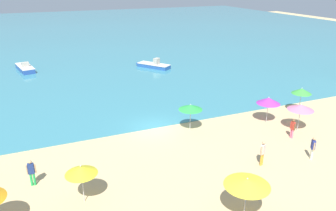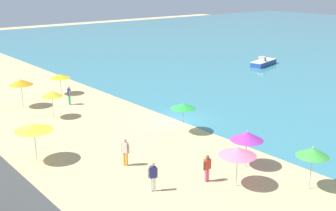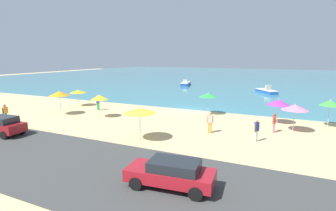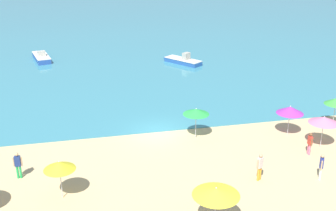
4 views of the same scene
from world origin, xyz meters
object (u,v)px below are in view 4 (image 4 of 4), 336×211
at_px(beach_umbrella_5, 336,101).
at_px(beach_umbrella_7, 196,112).
at_px(bather_1, 18,164).
at_px(beach_umbrella_2, 324,120).
at_px(beach_umbrella_6, 290,110).
at_px(skiff_nearshore, 183,61).
at_px(bather_4, 260,166).
at_px(beach_umbrella_4, 216,192).
at_px(bather_2, 321,165).
at_px(beach_umbrella_1, 59,166).
at_px(skiff_offshore, 41,57).
at_px(bather_3, 310,142).

distance_m(beach_umbrella_5, beach_umbrella_7, 11.30).
bearing_deg(bather_1, beach_umbrella_5, 6.53).
bearing_deg(bather_1, beach_umbrella_7, 14.50).
xyz_separation_m(beach_umbrella_2, beach_umbrella_6, (-1.36, 2.39, -0.05)).
height_order(bather_1, skiff_nearshore, bather_1).
bearing_deg(bather_4, beach_umbrella_5, 34.36).
distance_m(beach_umbrella_4, skiff_nearshore, 32.01).
height_order(bather_4, skiff_nearshore, bather_4).
xyz_separation_m(beach_umbrella_7, bather_2, (5.93, -7.47, -1.17)).
bearing_deg(beach_umbrella_1, bather_4, -3.22).
bearing_deg(bather_1, beach_umbrella_2, -0.56).
bearing_deg(beach_umbrella_5, skiff_nearshore, 108.31).
xyz_separation_m(beach_umbrella_7, skiff_offshore, (-12.64, 25.89, -1.71)).
bearing_deg(bather_2, bather_4, 169.17).
bearing_deg(beach_umbrella_2, beach_umbrella_4, -145.07).
bearing_deg(beach_umbrella_2, beach_umbrella_1, -171.72).
bearing_deg(beach_umbrella_2, beach_umbrella_5, 45.73).
bearing_deg(beach_umbrella_5, beach_umbrella_1, -165.19).
distance_m(beach_umbrella_7, skiff_nearshore, 21.03).
bearing_deg(bather_1, bather_3, -3.23).
relative_size(beach_umbrella_1, skiff_nearshore, 0.50).
height_order(beach_umbrella_1, bather_2, beach_umbrella_1).
height_order(beach_umbrella_2, bather_3, beach_umbrella_2).
height_order(beach_umbrella_4, beach_umbrella_5, same).
bearing_deg(beach_umbrella_4, skiff_nearshore, 78.35).
distance_m(beach_umbrella_1, bather_1, 4.06).
bearing_deg(bather_2, bather_1, 166.97).
bearing_deg(beach_umbrella_7, bather_4, -72.23).
xyz_separation_m(beach_umbrella_1, beach_umbrella_4, (7.67, -4.72, 0.17)).
distance_m(beach_umbrella_7, bather_1, 12.89).
distance_m(beach_umbrella_2, bather_4, 7.19).
xyz_separation_m(bather_2, skiff_nearshore, (-1.59, 27.97, -0.56)).
bearing_deg(beach_umbrella_4, beach_umbrella_2, 34.93).
height_order(beach_umbrella_1, beach_umbrella_4, beach_umbrella_4).
relative_size(beach_umbrella_1, bather_4, 1.34).
xyz_separation_m(bather_1, bather_4, (14.60, -3.53, 0.02)).
height_order(bather_3, skiff_nearshore, bather_3).
xyz_separation_m(bather_3, skiff_nearshore, (-2.64, 24.82, -0.51)).
bearing_deg(beach_umbrella_2, bather_4, -152.13).
bearing_deg(beach_umbrella_7, beach_umbrella_5, -2.54).
height_order(beach_umbrella_7, bather_3, beach_umbrella_7).
height_order(beach_umbrella_4, beach_umbrella_7, beach_umbrella_4).
bearing_deg(beach_umbrella_1, skiff_offshore, 95.12).
xyz_separation_m(bather_1, skiff_offshore, (-0.21, 29.10, -0.57)).
bearing_deg(skiff_offshore, beach_umbrella_5, -47.79).
relative_size(beach_umbrella_2, beach_umbrella_4, 0.94).
relative_size(beach_umbrella_4, beach_umbrella_6, 1.06).
relative_size(bather_1, skiff_nearshore, 0.36).
xyz_separation_m(beach_umbrella_5, bather_1, (-23.73, -2.71, -1.22)).
bearing_deg(skiff_nearshore, bather_1, -125.27).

